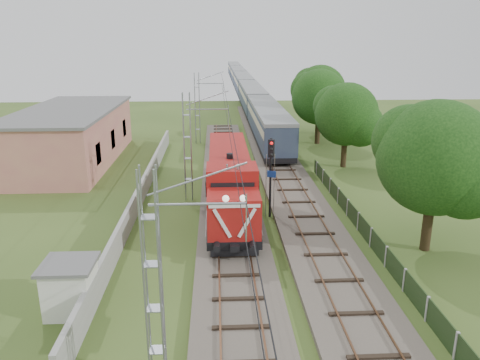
{
  "coord_description": "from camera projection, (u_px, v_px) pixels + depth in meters",
  "views": [
    {
      "loc": [
        -0.9,
        -21.54,
        11.67
      ],
      "look_at": [
        0.72,
        9.6,
        2.2
      ],
      "focal_mm": 35.0,
      "sensor_mm": 36.0,
      "label": 1
    }
  ],
  "objects": [
    {
      "name": "track_side",
      "position": [
        280.0,
        168.0,
        43.33
      ],
      "size": [
        4.2,
        80.0,
        0.45
      ],
      "color": "#6B6054",
      "rests_on": "ground"
    },
    {
      "name": "tree_d",
      "position": [
        321.0,
        91.0,
        58.26
      ],
      "size": [
        6.62,
        6.3,
        8.58
      ],
      "color": "#3A2C17",
      "rests_on": "ground"
    },
    {
      "name": "signal_post",
      "position": [
        271.0,
        164.0,
        30.75
      ],
      "size": [
        0.58,
        0.47,
        5.46
      ],
      "color": "black",
      "rests_on": "ground"
    },
    {
      "name": "fence",
      "position": [
        371.0,
        237.0,
        27.11
      ],
      "size": [
        0.12,
        32.0,
        1.2
      ],
      "color": "black",
      "rests_on": "ground"
    },
    {
      "name": "tree_c",
      "position": [
        320.0,
        98.0,
        52.54
      ],
      "size": [
        6.53,
        6.22,
        8.46
      ],
      "color": "#3A2C17",
      "rests_on": "ground"
    },
    {
      "name": "boundary_wall",
      "position": [
        142.0,
        191.0,
        34.94
      ],
      "size": [
        0.25,
        40.0,
        1.5
      ],
      "primitive_type": "cube",
      "color": "#9E9E99",
      "rests_on": "ground"
    },
    {
      "name": "station_building",
      "position": [
        71.0,
        135.0,
        45.44
      ],
      "size": [
        8.4,
        20.4,
        5.22
      ],
      "color": "tan",
      "rests_on": "ground"
    },
    {
      "name": "relay_hut",
      "position": [
        71.0,
        287.0,
        20.54
      ],
      "size": [
        2.31,
        2.31,
        2.37
      ],
      "color": "silver",
      "rests_on": "ground"
    },
    {
      "name": "track_main",
      "position": [
        231.0,
        221.0,
        30.65
      ],
      "size": [
        4.2,
        70.0,
        0.45
      ],
      "color": "#6B6054",
      "rests_on": "ground"
    },
    {
      "name": "catenary",
      "position": [
        188.0,
        147.0,
        34.16
      ],
      "size": [
        3.31,
        70.0,
        8.0
      ],
      "color": "gray",
      "rests_on": "ground"
    },
    {
      "name": "locomotive",
      "position": [
        230.0,
        179.0,
        32.65
      ],
      "size": [
        3.0,
        17.14,
        4.35
      ],
      "color": "black",
      "rests_on": "ground"
    },
    {
      "name": "tree_b",
      "position": [
        347.0,
        115.0,
        42.88
      ],
      "size": [
        6.09,
        5.8,
        7.89
      ],
      "color": "#3A2C17",
      "rests_on": "ground"
    },
    {
      "name": "tree_a",
      "position": [
        437.0,
        159.0,
        25.39
      ],
      "size": [
        6.65,
        6.33,
        8.62
      ],
      "color": "#3A2C17",
      "rests_on": "ground"
    },
    {
      "name": "coach_rake",
      "position": [
        243.0,
        83.0,
        98.7
      ],
      "size": [
        3.16,
        118.24,
        3.66
      ],
      "color": "black",
      "rests_on": "ground"
    },
    {
      "name": "ground",
      "position": [
        236.0,
        275.0,
        24.02
      ],
      "size": [
        140.0,
        140.0,
        0.0
      ],
      "primitive_type": "plane",
      "color": "#354C1C",
      "rests_on": "ground"
    }
  ]
}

